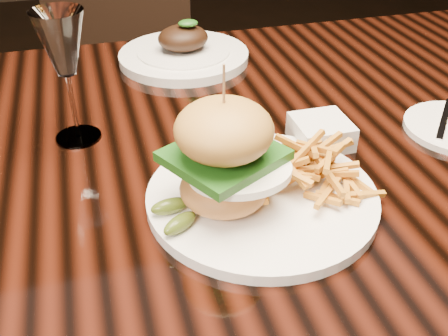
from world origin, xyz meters
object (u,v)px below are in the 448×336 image
object	(u,v)px
wine_glass	(62,48)
far_dish	(184,53)
dining_table	(192,183)
burger_plate	(255,172)
chair_far	(116,57)

from	to	relation	value
wine_glass	far_dish	world-z (taller)	wine_glass
dining_table	burger_plate	size ratio (longest dim) A/B	5.45
chair_far	dining_table	bearing A→B (deg)	-72.66
burger_plate	far_dish	size ratio (longest dim) A/B	1.14
far_dish	dining_table	bearing A→B (deg)	-100.09
wine_glass	burger_plate	bearing A→B (deg)	-47.38
far_dish	wine_glass	bearing A→B (deg)	-130.75
burger_plate	far_dish	xyz separation A→B (m)	(0.01, 0.48, -0.03)
dining_table	wine_glass	xyz separation A→B (m)	(-0.16, 0.06, 0.22)
wine_glass	chair_far	distance (m)	0.91
far_dish	chair_far	distance (m)	0.63
dining_table	far_dish	bearing A→B (deg)	79.91
dining_table	wine_glass	distance (m)	0.28
dining_table	far_dish	size ratio (longest dim) A/B	6.22
wine_glass	far_dish	xyz separation A→B (m)	(0.22, 0.25, -0.13)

